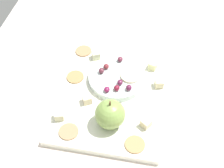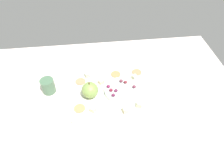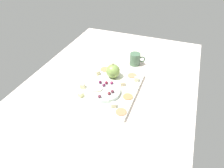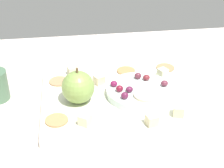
{
  "view_description": "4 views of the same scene",
  "coord_description": "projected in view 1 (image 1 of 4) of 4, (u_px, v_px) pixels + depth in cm",
  "views": [
    {
      "loc": [
        49.6,
        8.58,
        72.08
      ],
      "look_at": [
        -3.7,
        -1.24,
        9.48
      ],
      "focal_mm": 49.38,
      "sensor_mm": 36.0,
      "label": 1
    },
    {
      "loc": [
        2.99,
        64.48,
        78.77
      ],
      "look_at": [
        -5.0,
        -3.2,
        8.28
      ],
      "focal_mm": 32.82,
      "sensor_mm": 36.0,
      "label": 2
    },
    {
      "loc": [
        -84.23,
        -33.38,
        71.99
      ],
      "look_at": [
        -6.06,
        -3.84,
        9.06
      ],
      "focal_mm": 33.29,
      "sensor_mm": 36.0,
      "label": 3
    },
    {
      "loc": [
        7.36,
        67.29,
        49.01
      ],
      "look_at": [
        -2.13,
        1.37,
        9.81
      ],
      "focal_mm": 53.81,
      "sensor_mm": 36.0,
      "label": 4
    }
  ],
  "objects": [
    {
      "name": "table",
      "position": [
        114.0,
        113.0,
        0.86
      ],
      "size": [
        139.35,
        91.51,
        3.03
      ],
      "primitive_type": "cube",
      "color": "silver",
      "rests_on": "ground"
    },
    {
      "name": "platter",
      "position": [
        112.0,
        95.0,
        0.87
      ],
      "size": [
        37.9,
        29.76,
        1.89
      ],
      "primitive_type": "cube",
      "color": "silver",
      "rests_on": "table"
    },
    {
      "name": "serving_dish",
      "position": [
        117.0,
        78.0,
        0.89
      ],
      "size": [
        16.5,
        16.5,
        1.87
      ],
      "primitive_type": "cylinder",
      "color": "silver",
      "rests_on": "platter"
    },
    {
      "name": "apple_whole",
      "position": [
        111.0,
        114.0,
        0.77
      ],
      "size": [
        7.75,
        7.75,
        7.75
      ],
      "primitive_type": "sphere",
      "color": "#81A14D",
      "rests_on": "platter"
    },
    {
      "name": "apple_stem",
      "position": [
        111.0,
        103.0,
        0.74
      ],
      "size": [
        0.5,
        0.5,
        1.2
      ],
      "primitive_type": "cylinder",
      "color": "brown",
      "rests_on": "apple_whole"
    },
    {
      "name": "cheese_cube_0",
      "position": [
        96.0,
        55.0,
        0.95
      ],
      "size": [
        3.08,
        3.08,
        2.32
      ],
      "primitive_type": "cube",
      "rotation": [
        0.0,
        0.0,
        0.44
      ],
      "color": "beige",
      "rests_on": "platter"
    },
    {
      "name": "cheese_cube_1",
      "position": [
        146.0,
        123.0,
        0.79
      ],
      "size": [
        3.24,
        3.24,
        2.32
      ],
      "primitive_type": "cube",
      "rotation": [
        0.0,
        0.0,
        0.94
      ],
      "color": "beige",
      "rests_on": "platter"
    },
    {
      "name": "cheese_cube_2",
      "position": [
        59.0,
        116.0,
        0.8
      ],
      "size": [
        2.86,
        2.86,
        2.32
      ],
      "primitive_type": "cube",
      "rotation": [
        0.0,
        0.0,
        0.27
      ],
      "color": "beige",
      "rests_on": "platter"
    },
    {
      "name": "cheese_cube_3",
      "position": [
        159.0,
        83.0,
        0.87
      ],
      "size": [
        2.79,
        2.79,
        2.32
      ],
      "primitive_type": "cube",
      "rotation": [
        0.0,
        0.0,
        0.23
      ],
      "color": "beige",
      "rests_on": "platter"
    },
    {
      "name": "cheese_cube_4",
      "position": [
        153.0,
        66.0,
        0.92
      ],
      "size": [
        2.91,
        2.91,
        2.32
      ],
      "primitive_type": "cube",
      "rotation": [
        0.0,
        0.0,
        1.27
      ],
      "color": "beige",
      "rests_on": "platter"
    },
    {
      "name": "cheese_cube_5",
      "position": [
        87.0,
        99.0,
        0.84
      ],
      "size": [
        3.12,
        3.12,
        2.32
      ],
      "primitive_type": "cube",
      "rotation": [
        0.0,
        0.0,
        0.47
      ],
      "color": "beige",
      "rests_on": "platter"
    },
    {
      "name": "cracker_0",
      "position": [
        69.0,
        132.0,
        0.78
      ],
      "size": [
        5.03,
        5.03,
        0.4
      ],
      "primitive_type": "cylinder",
      "color": "tan",
      "rests_on": "platter"
    },
    {
      "name": "cracker_1",
      "position": [
        135.0,
        144.0,
        0.76
      ],
      "size": [
        5.03,
        5.03,
        0.4
      ],
      "primitive_type": "cylinder",
      "color": "tan",
      "rests_on": "platter"
    },
    {
      "name": "cracker_2",
      "position": [
        75.0,
        77.0,
        0.9
      ],
      "size": [
        5.03,
        5.03,
        0.4
      ],
      "primitive_type": "cylinder",
      "color": "#AC814F",
      "rests_on": "platter"
    },
    {
      "name": "cracker_3",
      "position": [
        83.0,
        51.0,
        0.98
      ],
      "size": [
        5.03,
        5.03,
        0.4
      ],
      "primitive_type": "cylinder",
      "color": "tan",
      "rests_on": "platter"
    },
    {
      "name": "grape_0",
      "position": [
        120.0,
        82.0,
        0.86
      ],
      "size": [
        1.76,
        1.58,
        1.42
      ],
      "primitive_type": "ellipsoid",
      "color": "#5E2040",
      "rests_on": "serving_dish"
    },
    {
      "name": "grape_1",
      "position": [
        120.0,
        59.0,
        0.92
      ],
      "size": [
        1.76,
        1.58,
        1.49
      ],
      "primitive_type": "ellipsoid",
      "color": "brown",
      "rests_on": "serving_dish"
    },
    {
      "name": "grape_2",
      "position": [
        107.0,
        89.0,
        0.84
      ],
      "size": [
        1.76,
        1.58,
        1.41
      ],
      "primitive_type": "ellipsoid",
      "color": "maroon",
      "rests_on": "serving_dish"
    },
    {
      "name": "grape_3",
      "position": [
        101.0,
        71.0,
        0.89
      ],
      "size": [
        1.76,
        1.58,
        1.62
      ],
      "primitive_type": "ellipsoid",
      "color": "brown",
      "rests_on": "serving_dish"
    },
    {
      "name": "grape_4",
      "position": [
        129.0,
        88.0,
        0.84
      ],
      "size": [
        1.76,
        1.58,
        1.64
      ],
      "primitive_type": "ellipsoid",
      "color": "#5F1E3E",
      "rests_on": "serving_dish"
    },
    {
      "name": "grape_5",
      "position": [
        106.0,
        66.0,
        0.9
      ],
      "size": [
        1.76,
        1.58,
        1.45
      ],
      "primitive_type": "ellipsoid",
      "color": "maroon",
      "rests_on": "serving_dish"
    },
    {
      "name": "grape_6",
      "position": [
        117.0,
        88.0,
        0.84
      ],
      "size": [
        1.76,
        1.58,
        1.6
      ],
      "primitive_type": "ellipsoid",
      "color": "maroon",
      "rests_on": "serving_dish"
    },
    {
      "name": "apple_slice_0",
      "position": [
        130.0,
        75.0,
        0.88
      ],
      "size": [
        5.76,
        5.76,
        0.6
      ],
      "primitive_type": "cylinder",
      "color": "beige",
      "rests_on": "serving_dish"
    }
  ]
}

